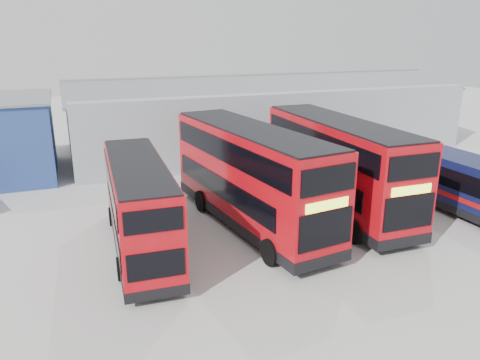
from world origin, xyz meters
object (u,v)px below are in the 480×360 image
Objects in this scene: double_decker_centre at (251,178)px; single_decker_blue at (461,185)px; maintenance_shed at (262,114)px; double_decker_right at (337,167)px; double_decker_left at (140,207)px.

double_decker_centre is 1.08× the size of single_decker_blue.
maintenance_shed is 2.82× the size of single_decker_blue.
double_decker_centre is at bearing -175.05° from double_decker_right.
double_decker_centre is (5.40, 0.85, 0.44)m from double_decker_left.
single_decker_blue is at bearing -78.09° from maintenance_shed.
single_decker_blue is at bearing -18.13° from double_decker_centre.
maintenance_shed is 2.61× the size of double_decker_centre.
double_decker_right is (10.34, 1.20, 0.43)m from double_decker_left.
double_decker_left is at bearing -6.04° from single_decker_blue.
single_decker_blue is (3.70, -17.57, -1.16)m from maintenance_shed.
double_decker_centre reaches higher than double_decker_right.
double_decker_left is 5.48m from double_decker_centre.
double_decker_right reaches higher than double_decker_left.
double_decker_left is 0.87× the size of single_decker_blue.
double_decker_centre is 4.95m from double_decker_right.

